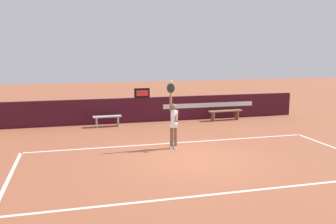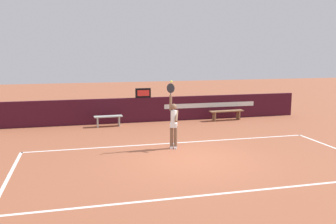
{
  "view_description": "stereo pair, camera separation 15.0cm",
  "coord_description": "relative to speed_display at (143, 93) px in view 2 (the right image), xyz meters",
  "views": [
    {
      "loc": [
        -3.7,
        -11.04,
        3.5
      ],
      "look_at": [
        -0.34,
        1.65,
        1.3
      ],
      "focal_mm": 39.42,
      "sensor_mm": 36.0,
      "label": 1
    },
    {
      "loc": [
        -3.55,
        -11.07,
        3.5
      ],
      "look_at": [
        -0.34,
        1.65,
        1.3
      ],
      "focal_mm": 39.42,
      "sensor_mm": 36.0,
      "label": 2
    }
  ],
  "objects": [
    {
      "name": "speed_display",
      "position": [
        0.0,
        0.0,
        0.0
      ],
      "size": [
        0.75,
        0.14,
        0.46
      ],
      "color": "black",
      "rests_on": "back_wall"
    },
    {
      "name": "court_lines",
      "position": [
        0.35,
        -7.02,
        -1.44
      ],
      "size": [
        11.05,
        5.26,
        0.0
      ],
      "color": "white",
      "rests_on": "ground"
    },
    {
      "name": "courtside_bench_near",
      "position": [
        4.15,
        -0.61,
        -1.05
      ],
      "size": [
        1.79,
        0.46,
        0.5
      ],
      "color": "#926947",
      "rests_on": "ground"
    },
    {
      "name": "tennis_player",
      "position": [
        0.15,
        -5.19,
        -0.47
      ],
      "size": [
        0.44,
        0.45,
        2.35
      ],
      "color": "brown",
      "rests_on": "ground"
    },
    {
      "name": "ground_plane",
      "position": [
        0.35,
        -6.6,
        -1.44
      ],
      "size": [
        60.0,
        60.0,
        0.0
      ],
      "primitive_type": "plane",
      "color": "#9E5639"
    },
    {
      "name": "back_wall",
      "position": [
        0.36,
        0.0,
        -0.84
      ],
      "size": [
        15.61,
        0.19,
        1.21
      ],
      "color": "#3D101E",
      "rests_on": "ground"
    },
    {
      "name": "courtside_bench_far",
      "position": [
        -1.78,
        -0.7,
        -1.07
      ],
      "size": [
        1.31,
        0.39,
        0.5
      ],
      "color": "#B0BCB6",
      "rests_on": "ground"
    },
    {
      "name": "tennis_ball",
      "position": [
        0.05,
        -5.27,
        0.99
      ],
      "size": [
        0.07,
        0.07,
        0.07
      ],
      "color": "#D3E239"
    }
  ]
}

